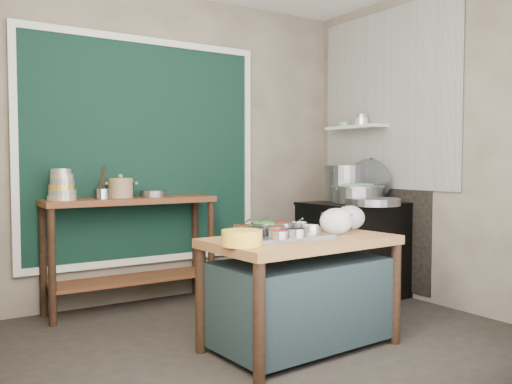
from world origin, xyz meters
TOP-DOWN VIEW (x-y plane):
  - floor at (0.00, 0.00)m, footprint 3.50×3.00m
  - back_wall at (0.00, 1.51)m, footprint 3.50×0.02m
  - right_wall at (1.76, 0.00)m, footprint 0.02×3.00m
  - curtain_panel at (-0.35, 1.47)m, footprint 2.10×0.02m
  - curtain_frame at (-0.35, 1.46)m, footprint 2.22×0.03m
  - tile_panel at (1.74, 0.55)m, footprint 0.02×1.70m
  - soot_patch at (1.74, 0.65)m, footprint 0.01×1.30m
  - wall_shelf at (1.63, 0.85)m, footprint 0.22×0.70m
  - prep_table at (0.05, -0.30)m, footprint 1.29×0.79m
  - back_counter at (-0.55, 1.28)m, footprint 1.45×0.40m
  - stove_block at (1.35, 0.55)m, footprint 0.90×0.68m
  - stove_top at (1.35, 0.55)m, footprint 0.92×0.69m
  - condiment_tray at (-0.11, -0.28)m, footprint 0.63×0.47m
  - condiment_bowls at (-0.14, -0.25)m, footprint 0.61×0.45m
  - yellow_basin at (-0.48, -0.41)m, footprint 0.30×0.30m
  - saucepan at (0.48, -0.17)m, footprint 0.26×0.26m
  - plastic_bag_a at (0.34, -0.32)m, footprint 0.31×0.29m
  - plastic_bag_b at (0.59, -0.19)m, footprint 0.29×0.26m
  - bowl_stack at (-1.12, 1.24)m, footprint 0.22×0.22m
  - utensil_cup at (-0.80, 1.25)m, footprint 0.18×0.18m
  - ceramic_crock at (-0.63, 1.30)m, footprint 0.28×0.28m
  - wide_bowl at (-0.35, 1.28)m, footprint 0.25×0.25m
  - stock_pot at (1.42, 0.77)m, footprint 0.53×0.53m
  - pot_lid at (1.54, 0.57)m, footprint 0.27×0.42m
  - steamer at (1.31, 0.49)m, footprint 0.56×0.56m
  - green_cloth at (1.31, 0.49)m, footprint 0.26×0.22m
  - shallow_pan at (1.22, 0.20)m, footprint 0.48×0.48m
  - shelf_bowl_stack at (1.63, 0.77)m, footprint 0.13×0.13m
  - shelf_bowl_green at (1.63, 1.02)m, footprint 0.14×0.14m

SIDE VIEW (x-z plane):
  - floor at x=0.00m, z-range -0.02..0.00m
  - prep_table at x=0.05m, z-range 0.00..0.75m
  - stove_block at x=1.35m, z-range 0.00..0.85m
  - back_counter at x=-0.55m, z-range 0.00..0.95m
  - soot_patch at x=1.74m, z-range 0.05..1.35m
  - condiment_tray at x=-0.11m, z-range 0.75..0.78m
  - yellow_basin at x=-0.48m, z-range 0.75..0.84m
  - condiment_bowls at x=-0.14m, z-range 0.77..0.84m
  - saucepan at x=0.48m, z-range 0.75..0.88m
  - plastic_bag_b at x=0.59m, z-range 0.75..0.93m
  - plastic_bag_a at x=0.34m, z-range 0.75..0.93m
  - stove_top at x=1.35m, z-range 0.85..0.88m
  - shallow_pan at x=1.22m, z-range 0.88..0.94m
  - steamer at x=1.31m, z-range 0.88..1.04m
  - wide_bowl at x=-0.35m, z-range 0.95..1.01m
  - utensil_cup at x=-0.80m, z-range 0.95..1.03m
  - ceramic_crock at x=-0.63m, z-range 0.95..1.10m
  - green_cloth at x=1.31m, z-range 1.04..1.06m
  - stock_pot at x=1.42m, z-range 0.88..1.22m
  - bowl_stack at x=-1.12m, z-range 0.93..1.18m
  - pot_lid at x=1.54m, z-range 0.88..1.29m
  - curtain_panel at x=-0.35m, z-range 0.40..2.30m
  - curtain_frame at x=-0.35m, z-range 0.34..2.36m
  - back_wall at x=0.00m, z-range 0.00..2.80m
  - right_wall at x=1.76m, z-range 0.00..2.80m
  - wall_shelf at x=1.63m, z-range 1.59..1.61m
  - shelf_bowl_green at x=1.63m, z-range 1.61..1.66m
  - shelf_bowl_stack at x=1.63m, z-range 1.61..1.72m
  - tile_panel at x=1.74m, z-range 1.00..2.70m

